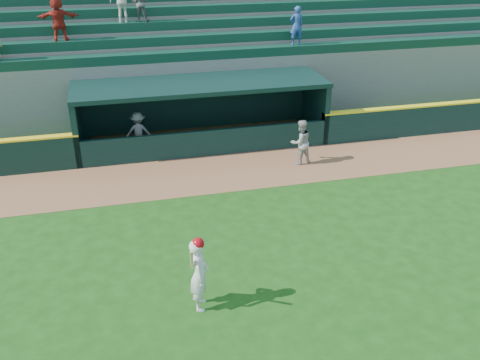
% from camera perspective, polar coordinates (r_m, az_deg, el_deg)
% --- Properties ---
extents(ground, '(120.00, 120.00, 0.00)m').
position_cam_1_polar(ground, '(14.28, 1.56, -7.44)').
color(ground, '#194511').
rests_on(ground, ground).
extents(warning_track, '(40.00, 3.00, 0.01)m').
position_cam_1_polar(warning_track, '(18.45, -2.46, 0.74)').
color(warning_track, brown).
rests_on(warning_track, ground).
extents(dugout_player_front, '(0.91, 0.79, 1.62)m').
position_cam_1_polar(dugout_player_front, '(19.01, 6.48, 4.04)').
color(dugout_player_front, '#A4A59F').
rests_on(dugout_player_front, ground).
extents(dugout_player_inside, '(1.02, 0.65, 1.49)m').
position_cam_1_polar(dugout_player_inside, '(20.42, -10.77, 5.09)').
color(dugout_player_inside, gray).
rests_on(dugout_player_inside, ground).
extents(dugout, '(9.40, 2.80, 2.46)m').
position_cam_1_polar(dugout, '(20.79, -4.28, 7.67)').
color(dugout, '#61615C').
rests_on(dugout, ground).
extents(stands, '(34.50, 6.25, 7.42)m').
position_cam_1_polar(stands, '(24.87, -6.31, 13.12)').
color(stands, slate).
rests_on(stands, ground).
extents(batter_at_plate, '(0.52, 0.83, 1.82)m').
position_cam_1_polar(batter_at_plate, '(11.90, -4.38, -9.88)').
color(batter_at_plate, silver).
rests_on(batter_at_plate, ground).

